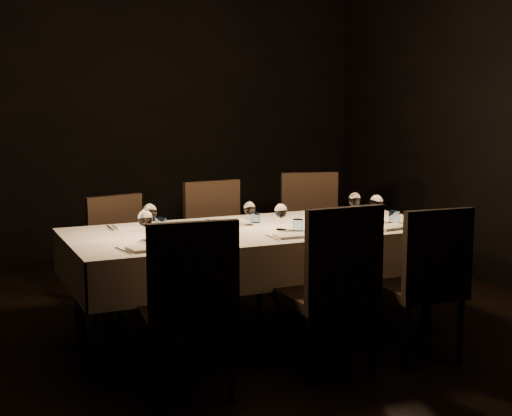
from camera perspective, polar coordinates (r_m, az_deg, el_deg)
name	(u,v)px	position (r m, az deg, el deg)	size (l,w,h in m)	color
room	(256,119)	(4.75, 0.00, 7.16)	(5.01, 6.01, 3.01)	black
dining_table	(256,239)	(4.84, 0.00, -2.50)	(2.52, 1.12, 0.76)	black
chair_near_left	(189,302)	(3.86, -5.41, -7.48)	(0.53, 0.53, 1.00)	black
place_setting_near_left	(151,231)	(4.34, -8.42, -1.84)	(0.37, 0.41, 0.19)	silver
chair_near_center	(332,284)	(4.19, 6.11, -6.04)	(0.50, 0.50, 1.03)	black
place_setting_near_center	(288,222)	(4.68, 2.58, -1.10)	(0.32, 0.40, 0.18)	silver
chair_near_right	(426,277)	(4.54, 13.41, -5.41)	(0.49, 0.49, 0.98)	black
place_setting_near_right	(385,213)	(5.06, 10.27, -0.41)	(0.37, 0.41, 0.20)	silver
chair_far_left	(122,253)	(5.33, -10.65, -3.53)	(0.54, 0.54, 0.93)	black
place_setting_far_left	(147,219)	(4.78, -8.73, -0.90)	(0.35, 0.41, 0.19)	silver
chair_far_center	(219,239)	(5.58, -2.97, -2.53)	(0.52, 0.52, 0.99)	black
place_setting_far_center	(245,214)	(5.01, -0.92, -0.48)	(0.31, 0.39, 0.17)	silver
chair_far_right	(313,229)	(5.99, 4.54, -1.67)	(0.60, 0.60, 1.02)	black
place_setting_far_right	(348,206)	(5.40, 7.39, 0.17)	(0.33, 0.41, 0.18)	silver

